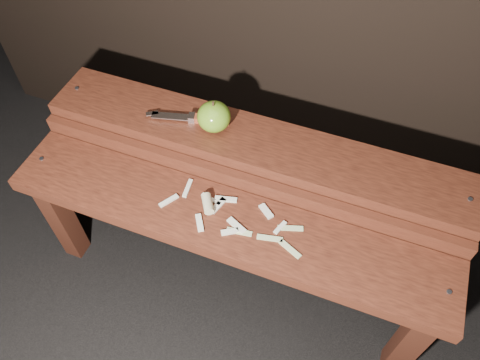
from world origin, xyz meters
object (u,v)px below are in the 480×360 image
(bench_rear_tier, at_px, (253,160))
(knife, at_px, (201,119))
(bench_front_tier, at_px, (224,236))
(apple, at_px, (214,117))

(bench_rear_tier, xyz_separation_m, knife, (-0.16, 0.01, 0.10))
(bench_front_tier, height_order, bench_rear_tier, bench_rear_tier)
(bench_front_tier, xyz_separation_m, apple, (-0.12, 0.23, 0.19))
(bench_rear_tier, relative_size, apple, 12.71)
(apple, bearing_deg, knife, 168.28)
(knife, bearing_deg, bench_front_tier, -56.19)
(bench_front_tier, bearing_deg, bench_rear_tier, 90.00)
(bench_front_tier, distance_m, knife, 0.33)
(bench_front_tier, bearing_deg, apple, 116.88)
(bench_front_tier, bearing_deg, knife, 123.81)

